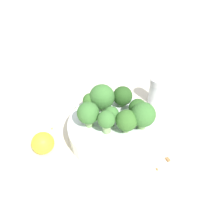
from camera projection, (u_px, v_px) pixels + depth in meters
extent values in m
plane|color=beige|center=(112.00, 136.00, 0.53)|extent=(3.00, 3.00, 0.00)
cylinder|color=silver|center=(112.00, 130.00, 0.51)|extent=(0.20, 0.20, 0.05)
cylinder|color=#84AD66|center=(110.00, 120.00, 0.48)|extent=(0.02, 0.02, 0.03)
sphere|color=#3D7533|center=(110.00, 114.00, 0.47)|extent=(0.03, 0.03, 0.03)
cylinder|color=#8EB770|center=(102.00, 104.00, 0.52)|extent=(0.02, 0.02, 0.03)
sphere|color=#3D7533|center=(102.00, 97.00, 0.50)|extent=(0.06, 0.06, 0.06)
cylinder|color=#84AD66|center=(142.00, 122.00, 0.48)|extent=(0.03, 0.03, 0.03)
sphere|color=#3D7533|center=(143.00, 114.00, 0.46)|extent=(0.05, 0.05, 0.05)
cylinder|color=#84AD66|center=(126.00, 127.00, 0.47)|extent=(0.02, 0.02, 0.02)
sphere|color=#386B28|center=(127.00, 120.00, 0.46)|extent=(0.05, 0.05, 0.05)
cylinder|color=#8EB770|center=(122.00, 102.00, 0.53)|extent=(0.02, 0.02, 0.02)
sphere|color=#28511E|center=(123.00, 96.00, 0.52)|extent=(0.05, 0.05, 0.05)
cylinder|color=#8EB770|center=(107.00, 127.00, 0.47)|extent=(0.02, 0.02, 0.03)
sphere|color=#3D7533|center=(106.00, 119.00, 0.45)|extent=(0.04, 0.04, 0.04)
cylinder|color=#84AD66|center=(91.00, 106.00, 0.52)|extent=(0.02, 0.02, 0.02)
sphere|color=#386B28|center=(90.00, 101.00, 0.51)|extent=(0.04, 0.04, 0.04)
cylinder|color=#7A9E5B|center=(137.00, 114.00, 0.50)|extent=(0.02, 0.02, 0.02)
sphere|color=#2D5B23|center=(138.00, 108.00, 0.48)|extent=(0.04, 0.04, 0.04)
cylinder|color=#84AD66|center=(89.00, 120.00, 0.48)|extent=(0.02, 0.02, 0.03)
sphere|color=#3D7533|center=(88.00, 113.00, 0.46)|extent=(0.05, 0.05, 0.05)
cylinder|color=#B2B7BC|center=(155.00, 93.00, 0.60)|extent=(0.03, 0.03, 0.06)
cylinder|color=#B7B7BC|center=(157.00, 81.00, 0.57)|extent=(0.04, 0.04, 0.02)
sphere|color=yellow|center=(43.00, 143.00, 0.49)|extent=(0.05, 0.05, 0.05)
cube|color=olive|center=(157.00, 169.00, 0.46)|extent=(0.01, 0.01, 0.01)
cube|color=#AD7F4C|center=(149.00, 102.00, 0.62)|extent=(0.01, 0.00, 0.01)
cube|color=olive|center=(168.00, 159.00, 0.48)|extent=(0.01, 0.01, 0.01)
cube|color=tan|center=(52.00, 128.00, 0.55)|extent=(0.01, 0.01, 0.01)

